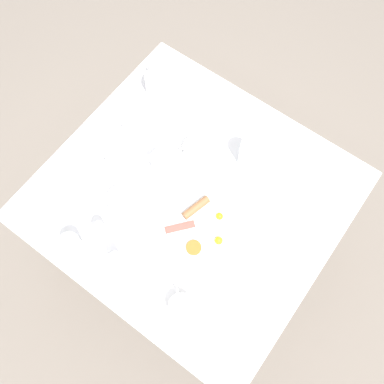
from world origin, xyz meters
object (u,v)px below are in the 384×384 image
Objects in this scene: salt_grinder at (116,260)px; knife_by_plate at (49,211)px; teacup_with_saucer_right at (194,150)px; wine_glass_spare at (161,163)px; water_glass_tall at (72,246)px; creamer_jug at (118,198)px; teapot_near at (116,145)px; teacup_with_saucer_left at (181,308)px; water_glass_short at (249,154)px; napkin_folded at (280,251)px; fork_by_plate at (304,163)px; breakfast_plate at (202,228)px; pepper_grinder at (100,230)px; teapot_far at (159,84)px.

salt_grinder is 0.32m from knife_by_plate.
wine_glass_spare reaches higher than teacup_with_saucer_right.
water_glass_tall reaches higher than creamer_jug.
teacup_with_saucer_left is (0.32, 0.53, -0.02)m from teapot_near.
creamer_jug is at bearing 29.54° from teapot_near.
salt_grinder is at bearing -13.28° from water_glass_short.
water_glass_tall is 0.80× the size of water_glass_short.
napkin_folded is 1.08× the size of fork_by_plate.
water_glass_short is 1.11× the size of salt_grinder.
pepper_grinder is at bearing -49.77° from breakfast_plate.
teapot_far is at bearing 179.67° from knife_by_plate.
teapot_far is 0.62m from knife_by_plate.
teapot_near is 0.62m from teacup_with_saucer_left.
breakfast_plate is 0.59m from teapot_far.
teapot_near is 0.33m from knife_by_plate.
teapot_far reaches higher than napkin_folded.
teapot_far is at bearing -160.55° from pepper_grinder.
water_glass_short is at bearing -167.70° from teacup_with_saucer_left.
napkin_folded is (0.13, 0.45, -0.02)m from teacup_with_saucer_right.
teacup_with_saucer_right is at bearing 150.66° from knife_by_plate.
water_glass_short is 1.42× the size of creamer_jug.
fork_by_plate is at bearing 138.58° from creamer_jug.
pepper_grinder is (0.52, -0.24, -0.00)m from water_glass_short.
teapot_near and teapot_far have the same top height.
fork_by_plate and knife_by_plate have the same top height.
teacup_with_saucer_left reaches higher than napkin_folded.
knife_by_plate is at bearing -42.01° from fork_by_plate.
fork_by_plate is at bearing 129.05° from wine_glass_spare.
wine_glass_spare is (-0.41, 0.05, 0.00)m from water_glass_tall.
teapot_far is at bearing -159.85° from creamer_jug.
creamer_jug is at bearing -163.04° from pepper_grinder.
wine_glass_spare is 0.19m from creamer_jug.
water_glass_short is 0.48m from creamer_jug.
pepper_grinder is 0.76m from fork_by_plate.
water_glass_short is 0.22m from fork_by_plate.
pepper_grinder is (0.58, 0.20, 0.01)m from teapot_far.
fork_by_plate is (-0.64, 0.41, -0.05)m from pepper_grinder.
water_glass_tall is at bearing -11.15° from teacup_with_saucer_right.
wine_glass_spare reaches higher than fork_by_plate.
breakfast_plate is at bearing 136.39° from water_glass_tall.
water_glass_short is (-0.56, -0.12, 0.04)m from teacup_with_saucer_left.
teapot_near is 1.95× the size of water_glass_tall.
wine_glass_spare reaches higher than water_glass_tall.
breakfast_plate is at bearing 150.05° from salt_grinder.
fork_by_plate is 0.92m from knife_by_plate.
knife_by_plate is at bearing -64.86° from teapot_far.
teacup_with_saucer_right reaches higher than knife_by_plate.
teapot_far reaches higher than breakfast_plate.
fork_by_plate is at bearing 175.80° from teacup_with_saucer_left.
teapot_near is 0.20m from creamer_jug.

